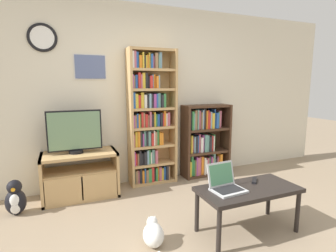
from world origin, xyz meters
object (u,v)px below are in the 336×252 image
tv_stand (81,175)px  cat (153,234)px  remote_near_laptop (254,180)px  penguin_figurine (15,199)px  laptop (225,183)px  coffee_table (248,193)px  television (75,132)px  bookshelf_short (203,141)px  bookshelf_tall (150,120)px

tv_stand → cat: bearing=-68.5°
remote_near_laptop → penguin_figurine: remote_near_laptop is taller
laptop → penguin_figurine: (-1.97, 1.24, -0.34)m
tv_stand → coffee_table: 2.11m
coffee_table → penguin_figurine: bearing=149.8°
television → penguin_figurine: bearing=-161.0°
bookshelf_short → laptop: bearing=-112.8°
bookshelf_short → coffee_table: bookshelf_short is taller
bookshelf_tall → laptop: size_ratio=6.05×
coffee_table → cat: coffee_table is taller
tv_stand → television: 0.58m
tv_stand → television: (-0.04, 0.02, 0.57)m
penguin_figurine → coffee_table: bearing=-30.2°
television → tv_stand: bearing=-25.9°
bookshelf_tall → coffee_table: bookshelf_tall is taller
cat → tv_stand: bearing=120.7°
bookshelf_short → cat: size_ratio=2.39×
television → coffee_table: bearing=-45.0°
bookshelf_tall → penguin_figurine: 1.93m
coffee_table → penguin_figurine: coffee_table is taller
tv_stand → television: television is taller
laptop → cat: size_ratio=0.68×
cat → bookshelf_tall: bearing=81.6°
television → remote_near_laptop: 2.23m
bookshelf_short → remote_near_laptop: bookshelf_short is taller
remote_near_laptop → bookshelf_short: bearing=123.3°
coffee_table → remote_near_laptop: remote_near_laptop is taller
bookshelf_tall → bookshelf_short: size_ratio=1.71×
cat → laptop: bearing=1.0°
coffee_table → penguin_figurine: 2.56m
penguin_figurine → cat: bearing=-42.0°
cat → television: bearing=121.9°
coffee_table → laptop: 0.27m
penguin_figurine → laptop: bearing=-32.2°
tv_stand → bookshelf_short: size_ratio=0.82×
remote_near_laptop → coffee_table: bearing=-103.3°
bookshelf_tall → cat: bookshelf_tall is taller
television → bookshelf_short: size_ratio=0.58×
bookshelf_short → coffee_table: (-0.43, -1.63, -0.14)m
remote_near_laptop → penguin_figurine: (-2.38, 1.17, -0.29)m
bookshelf_short → penguin_figurine: (-2.64, -0.35, -0.37)m
laptop → penguin_figurine: size_ratio=0.79×
bookshelf_tall → remote_near_laptop: size_ratio=13.37×
television → remote_near_laptop: television is taller
bookshelf_tall → coffee_table: 1.80m
bookshelf_tall → remote_near_laptop: bookshelf_tall is taller
laptop → tv_stand: bearing=125.9°
remote_near_laptop → bookshelf_tall: bearing=155.6°
penguin_figurine → bookshelf_tall: bearing=11.8°
bookshelf_short → laptop: (-0.67, -1.59, -0.03)m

